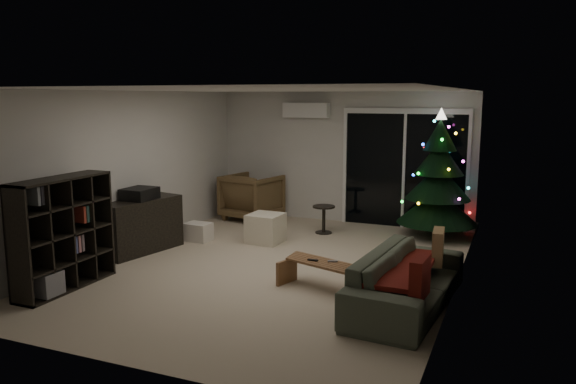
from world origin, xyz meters
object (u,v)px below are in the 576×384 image
(armchair, at_px, (252,197))
(sofa, at_px, (407,280))
(christmas_tree, at_px, (439,174))
(bookshelf, at_px, (53,232))
(coffee_table, at_px, (324,275))
(media_cabinet, at_px, (141,226))

(armchair, relative_size, sofa, 0.45)
(sofa, relative_size, christmas_tree, 1.00)
(bookshelf, height_order, coffee_table, bookshelf)
(bookshelf, height_order, media_cabinet, bookshelf)
(media_cabinet, height_order, coffee_table, media_cabinet)
(media_cabinet, bearing_deg, sofa, 1.39)
(media_cabinet, xyz_separation_m, sofa, (4.30, -0.77, -0.09))
(christmas_tree, bearing_deg, coffee_table, -106.15)
(armchair, bearing_deg, bookshelf, 94.55)
(coffee_table, xyz_separation_m, christmas_tree, (0.94, 3.24, 0.94))
(christmas_tree, bearing_deg, bookshelf, -132.65)
(media_cabinet, height_order, sofa, media_cabinet)
(media_cabinet, relative_size, christmas_tree, 0.60)
(bookshelf, distance_m, coffee_table, 3.49)
(coffee_table, bearing_deg, christmas_tree, 92.12)
(bookshelf, bearing_deg, armchair, 92.54)
(media_cabinet, bearing_deg, christmas_tree, 44.84)
(media_cabinet, distance_m, coffee_table, 3.26)
(sofa, xyz_separation_m, christmas_tree, (-0.16, 3.49, 0.79))
(armchair, distance_m, coffee_table, 4.24)
(armchair, distance_m, sofa, 5.16)
(christmas_tree, bearing_deg, sofa, -87.45)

